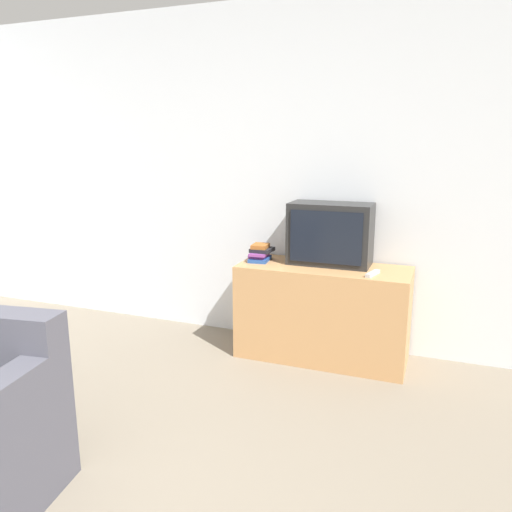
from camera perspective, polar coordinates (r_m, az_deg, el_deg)
The scene contains 5 objects.
wall_back at distance 3.98m, azimuth 0.50°, elevation 8.98°, with size 9.00×0.06×2.60m.
tv_stand at distance 3.73m, azimuth 7.62°, elevation -6.40°, with size 1.23×0.49×0.70m.
television at distance 3.66m, azimuth 8.49°, elevation 2.51°, with size 0.59×0.31×0.45m.
book_stack at distance 3.76m, azimuth 0.51°, elevation 0.34°, with size 0.17×0.23×0.12m.
remote_on_stand at distance 3.45m, azimuth 13.19°, elevation -1.97°, with size 0.08×0.18×0.02m.
Camera 1 is at (1.39, -0.69, 1.58)m, focal length 35.00 mm.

